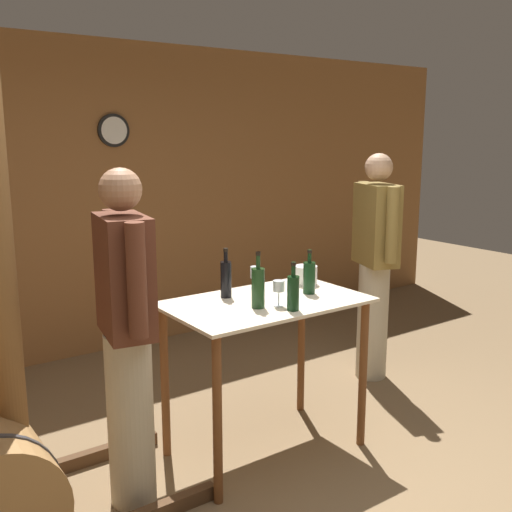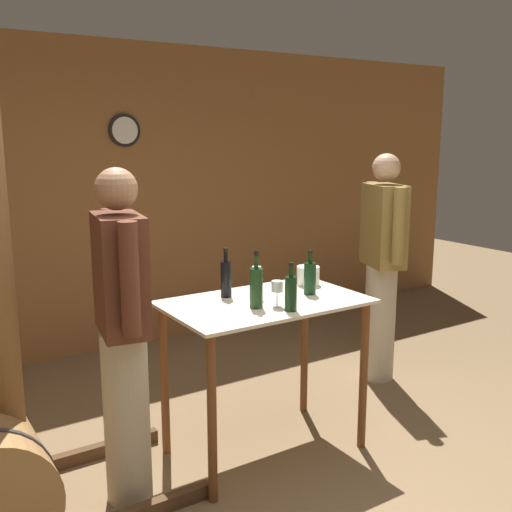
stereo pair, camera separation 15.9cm
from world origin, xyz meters
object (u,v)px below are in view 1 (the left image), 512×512
at_px(wine_glass_near_left, 257,280).
at_px(wine_glass_near_center, 279,287).
at_px(wine_bottle_center, 293,292).
at_px(wine_glass_near_right, 255,273).
at_px(person_visitor_with_scarf, 375,262).
at_px(wine_bottle_right, 309,277).
at_px(person_host, 127,333).
at_px(ice_bucket, 306,275).
at_px(wine_bottle_left, 258,287).
at_px(wine_bottle_far_left, 226,278).

distance_m(wine_glass_near_left, wine_glass_near_center, 0.20).
distance_m(wine_bottle_center, wine_glass_near_center, 0.11).
xyz_separation_m(wine_glass_near_right, person_visitor_with_scarf, (1.26, 0.17, -0.11)).
bearing_deg(wine_bottle_right, person_host, 179.50).
bearing_deg(wine_bottle_right, wine_glass_near_left, 165.08).
bearing_deg(wine_glass_near_left, wine_bottle_center, -85.68).
bearing_deg(ice_bucket, wine_bottle_left, -155.51).
bearing_deg(wine_bottle_left, wine_bottle_right, 9.17).
bearing_deg(wine_glass_near_right, wine_bottle_right, -54.18).
bearing_deg(person_visitor_with_scarf, person_host, -168.76).
bearing_deg(wine_bottle_far_left, wine_glass_near_right, 13.73).
height_order(wine_glass_near_center, person_visitor_with_scarf, person_visitor_with_scarf).
xyz_separation_m(wine_bottle_center, ice_bucket, (0.44, 0.41, -0.05)).
bearing_deg(person_host, ice_bucket, 7.63).
xyz_separation_m(wine_bottle_right, wine_glass_near_center, (-0.32, -0.11, 0.01)).
xyz_separation_m(wine_bottle_right, person_host, (-1.19, 0.01, -0.13)).
relative_size(wine_bottle_far_left, wine_bottle_center, 1.09).
bearing_deg(wine_glass_near_left, person_host, -174.88).
distance_m(wine_bottle_far_left, wine_glass_near_right, 0.27).
xyz_separation_m(wine_bottle_right, ice_bucket, (0.13, 0.19, -0.04)).
xyz_separation_m(wine_bottle_right, wine_glass_near_right, (-0.20, 0.28, -0.00)).
distance_m(wine_glass_near_left, wine_glass_near_right, 0.23).
height_order(wine_bottle_left, ice_bucket, wine_bottle_left).
bearing_deg(wine_bottle_far_left, wine_bottle_right, -25.51).
bearing_deg(ice_bucket, wine_bottle_far_left, 176.81).
xyz_separation_m(wine_bottle_center, wine_glass_near_left, (-0.02, 0.31, 0.01)).
bearing_deg(wine_bottle_far_left, person_visitor_with_scarf, 8.85).
bearing_deg(person_visitor_with_scarf, wine_glass_near_center, -157.56).
bearing_deg(wine_bottle_right, wine_bottle_left, -170.83).
relative_size(wine_bottle_right, ice_bucket, 1.84).
distance_m(wine_bottle_far_left, ice_bucket, 0.60).
height_order(wine_bottle_left, wine_bottle_center, wine_bottle_left).
bearing_deg(wine_bottle_left, wine_glass_near_left, 56.28).
height_order(wine_glass_near_center, ice_bucket, wine_glass_near_center).
bearing_deg(wine_glass_near_left, wine_bottle_far_left, 135.08).
distance_m(wine_bottle_far_left, wine_glass_near_center, 0.36).
bearing_deg(wine_bottle_right, wine_glass_near_center, -160.66).
xyz_separation_m(wine_bottle_right, wine_glass_near_left, (-0.33, 0.09, 0.01)).
relative_size(wine_bottle_center, wine_glass_near_center, 1.84).
relative_size(ice_bucket, person_host, 0.08).
relative_size(wine_bottle_far_left, ice_bucket, 2.02).
bearing_deg(wine_bottle_left, person_host, 173.92).
xyz_separation_m(wine_bottle_far_left, wine_glass_near_right, (0.26, 0.06, -0.02)).
bearing_deg(wine_bottle_far_left, wine_glass_near_center, -67.10).
distance_m(wine_bottle_center, wine_glass_near_right, 0.52).
bearing_deg(person_visitor_with_scarf, wine_bottle_left, -160.55).
bearing_deg(wine_bottle_center, wine_glass_near_left, 94.32).
relative_size(wine_bottle_left, person_host, 0.18).
distance_m(wine_glass_near_left, person_visitor_with_scarf, 1.44).
xyz_separation_m(ice_bucket, person_host, (-1.32, -0.18, -0.08)).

